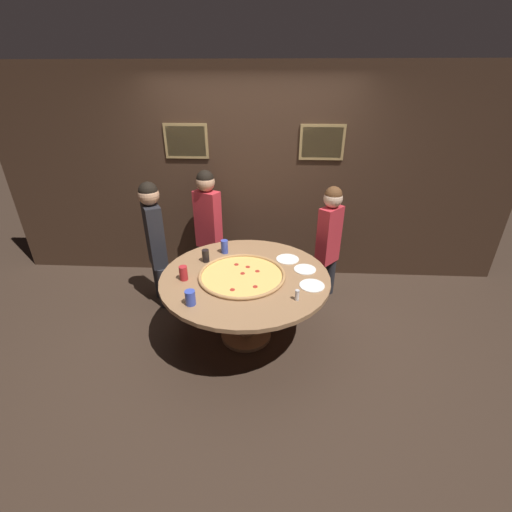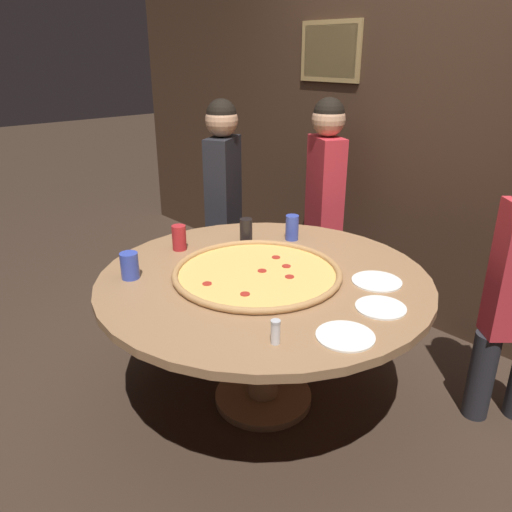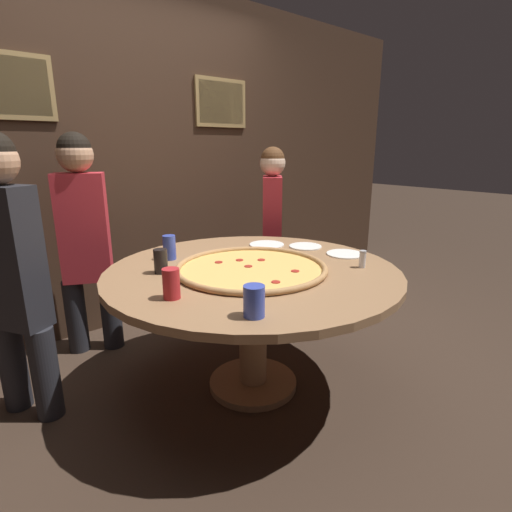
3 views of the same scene
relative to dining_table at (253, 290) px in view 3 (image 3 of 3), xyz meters
The scene contains 15 objects.
ground_plane 0.61m from the dining_table, ahead, with size 24.00×24.00×0.00m, color #38281E.
back_wall 1.57m from the dining_table, 90.00° to the left, with size 6.40×0.08×2.60m.
dining_table is the anchor object (origin of this frame).
giant_pizza 0.14m from the dining_table, 143.19° to the right, with size 0.83×0.83×0.03m.
drink_cup_far_left 0.67m from the dining_table, 129.72° to the right, with size 0.09×0.09×0.13m, color #384CB7.
drink_cup_front_edge 0.61m from the dining_table, 169.00° to the right, with size 0.08×0.08×0.14m, color #B22328.
drink_cup_near_right 0.53m from the dining_table, 148.99° to the left, with size 0.07×0.07×0.13m, color black.
drink_cup_centre_back 0.57m from the dining_table, 119.20° to the left, with size 0.08×0.08×0.15m, color #384CB7.
white_plate_beside_cup 0.61m from the dining_table, 13.41° to the left, with size 0.22×0.22×0.01m, color white.
white_plate_right_side 0.65m from the dining_table, 14.09° to the right, with size 0.23×0.23×0.01m, color white.
white_plate_left_side 0.55m from the dining_table, 39.62° to the left, with size 0.24×0.24×0.01m, color white.
condiment_shaker 0.63m from the dining_table, 39.16° to the right, with size 0.04×0.04×0.10m.
diner_far_right 1.23m from the dining_table, 150.50° to the left, with size 0.30×0.38×1.47m.
diner_side_right 1.23m from the dining_table, 116.73° to the left, with size 0.39×0.29×1.48m.
diner_centre_back 1.22m from the dining_table, 42.13° to the left, with size 0.33×0.34×1.39m.
Camera 3 is at (-1.36, -1.61, 1.40)m, focal length 28.00 mm.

